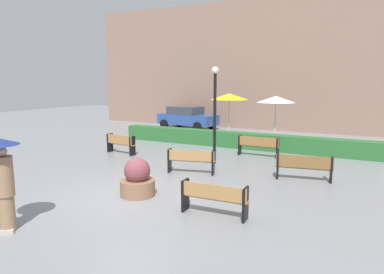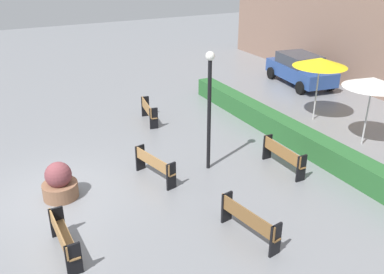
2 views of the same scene
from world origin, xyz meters
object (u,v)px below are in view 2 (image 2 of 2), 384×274
at_px(lamp_post, 209,99).
at_px(patio_umbrella_white, 373,82).
at_px(bench_mid_center, 154,164).
at_px(bench_back_row, 283,155).
at_px(bench_far_right, 249,220).
at_px(patio_umbrella_yellow, 320,62).
at_px(parked_car, 300,69).
at_px(bench_near_right, 63,237).
at_px(bench_far_left, 148,110).
at_px(planter_pot, 59,183).

relative_size(lamp_post, patio_umbrella_white, 1.52).
relative_size(bench_mid_center, bench_back_row, 0.95).
bearing_deg(patio_umbrella_white, bench_far_right, -68.94).
xyz_separation_m(patio_umbrella_yellow, parked_car, (-4.24, 2.82, -1.62)).
xyz_separation_m(bench_near_right, parked_car, (-8.12, 13.92, 0.33)).
bearing_deg(bench_far_left, bench_mid_center, -19.78).
relative_size(bench_back_row, lamp_post, 0.48).
distance_m(bench_far_left, lamp_post, 4.94).
bearing_deg(patio_umbrella_yellow, lamp_post, -74.20).
bearing_deg(patio_umbrella_white, lamp_post, -99.47).
height_order(bench_back_row, bench_far_right, bench_back_row).
relative_size(bench_near_right, parked_car, 0.39).
bearing_deg(patio_umbrella_yellow, patio_umbrella_white, -2.05).
distance_m(bench_back_row, bench_far_left, 6.22).
relative_size(patio_umbrella_yellow, parked_car, 0.60).
bearing_deg(lamp_post, patio_umbrella_white, 80.53).
relative_size(bench_far_right, patio_umbrella_yellow, 0.70).
distance_m(bench_back_row, patio_umbrella_yellow, 5.28).
xyz_separation_m(bench_back_row, patio_umbrella_yellow, (-2.91, 3.97, 1.91)).
bearing_deg(planter_pot, parked_car, 112.33).
bearing_deg(planter_pot, lamp_post, 85.12).
xyz_separation_m(bench_back_row, lamp_post, (-1.20, -2.06, 1.83)).
bearing_deg(patio_umbrella_white, patio_umbrella_yellow, 177.95).
distance_m(bench_far_right, patio_umbrella_yellow, 8.96).
relative_size(bench_near_right, patio_umbrella_white, 0.67).
distance_m(bench_near_right, bench_far_right, 4.41).
distance_m(bench_back_row, parked_car, 9.86).
xyz_separation_m(planter_pot, parked_car, (-5.55, 13.50, 0.35)).
bearing_deg(lamp_post, patio_umbrella_yellow, 105.80).
relative_size(bench_back_row, planter_pot, 1.65).
distance_m(lamp_post, parked_car, 10.77).
bearing_deg(patio_umbrella_white, bench_near_right, -83.85).
relative_size(bench_far_right, patio_umbrella_white, 0.72).
height_order(patio_umbrella_white, parked_car, patio_umbrella_white).
bearing_deg(lamp_post, bench_far_left, -176.93).
xyz_separation_m(bench_far_left, bench_far_right, (8.20, -0.66, -0.01)).
height_order(lamp_post, parked_car, lamp_post).
bearing_deg(patio_umbrella_yellow, bench_far_left, -114.59).
bearing_deg(lamp_post, bench_back_row, 59.74).
bearing_deg(bench_far_right, parked_car, 134.43).
bearing_deg(bench_mid_center, patio_umbrella_yellow, 101.42).
relative_size(bench_back_row, patio_umbrella_yellow, 0.70).
bearing_deg(bench_mid_center, bench_far_left, 160.22).
height_order(bench_back_row, patio_umbrella_yellow, patio_umbrella_yellow).
height_order(planter_pot, patio_umbrella_white, patio_umbrella_white).
bearing_deg(bench_near_right, parked_car, 120.25).
height_order(patio_umbrella_yellow, parked_car, patio_umbrella_yellow).
relative_size(bench_near_right, bench_far_right, 0.93).
bearing_deg(bench_near_right, bench_far_right, 70.81).
distance_m(bench_near_right, patio_umbrella_white, 11.23).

